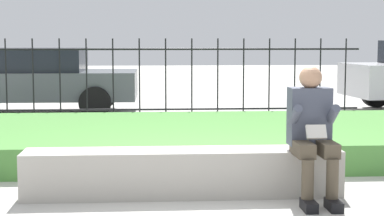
% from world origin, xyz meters
% --- Properties ---
extents(ground_plane, '(60.00, 60.00, 0.00)m').
position_xyz_m(ground_plane, '(0.00, 0.00, 0.00)').
color(ground_plane, '#B2AFA8').
extents(stone_bench, '(3.02, 0.46, 0.44)m').
position_xyz_m(stone_bench, '(-0.19, 0.00, 0.20)').
color(stone_bench, '#ADA89E').
rests_on(stone_bench, ground_plane).
extents(person_seated_reader, '(0.42, 0.73, 1.24)m').
position_xyz_m(person_seated_reader, '(0.99, -0.26, 0.67)').
color(person_seated_reader, black).
rests_on(person_seated_reader, ground_plane).
extents(grass_berm, '(8.20, 3.38, 0.34)m').
position_xyz_m(grass_berm, '(0.00, 2.39, 0.17)').
color(grass_berm, '#4C893D').
rests_on(grass_berm, ground_plane).
extents(iron_fence, '(6.20, 0.03, 1.50)m').
position_xyz_m(iron_fence, '(-0.00, 4.82, 0.78)').
color(iron_fence, black).
rests_on(iron_fence, ground_plane).
extents(car_parked_left, '(3.96, 2.03, 1.31)m').
position_xyz_m(car_parked_left, '(-2.77, 6.97, 0.70)').
color(car_parked_left, '#4C5156').
rests_on(car_parked_left, ground_plane).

